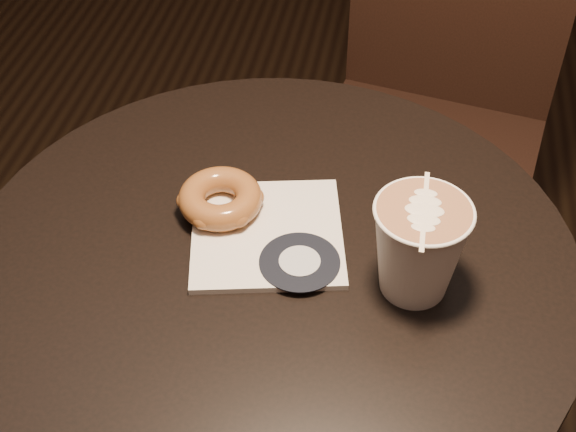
{
  "coord_description": "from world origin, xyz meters",
  "views": [
    {
      "loc": [
        0.13,
        -0.61,
        1.41
      ],
      "look_at": [
        0.01,
        0.03,
        0.79
      ],
      "focal_mm": 50.0,
      "sensor_mm": 36.0,
      "label": 1
    }
  ],
  "objects_px": {
    "doughnut": "(220,198)",
    "latte_cup": "(418,249)",
    "pastry_bag": "(267,234)",
    "chair": "(441,79)",
    "cafe_table": "(273,360)"
  },
  "relations": [
    {
      "from": "doughnut",
      "to": "latte_cup",
      "type": "relative_size",
      "value": 0.87
    },
    {
      "from": "pastry_bag",
      "to": "latte_cup",
      "type": "height_order",
      "value": "latte_cup"
    },
    {
      "from": "pastry_bag",
      "to": "doughnut",
      "type": "xyz_separation_m",
      "value": [
        -0.06,
        0.03,
        0.02
      ]
    },
    {
      "from": "chair",
      "to": "pastry_bag",
      "type": "bearing_deg",
      "value": -96.92
    },
    {
      "from": "pastry_bag",
      "to": "chair",
      "type": "bearing_deg",
      "value": 60.27
    },
    {
      "from": "chair",
      "to": "latte_cup",
      "type": "relative_size",
      "value": 8.96
    },
    {
      "from": "chair",
      "to": "pastry_bag",
      "type": "height_order",
      "value": "chair"
    },
    {
      "from": "doughnut",
      "to": "latte_cup",
      "type": "bearing_deg",
      "value": -17.99
    },
    {
      "from": "latte_cup",
      "to": "pastry_bag",
      "type": "bearing_deg",
      "value": 164.63
    },
    {
      "from": "pastry_bag",
      "to": "latte_cup",
      "type": "bearing_deg",
      "value": -27.49
    },
    {
      "from": "pastry_bag",
      "to": "doughnut",
      "type": "distance_m",
      "value": 0.07
    },
    {
      "from": "chair",
      "to": "latte_cup",
      "type": "distance_m",
      "value": 0.72
    },
    {
      "from": "latte_cup",
      "to": "cafe_table",
      "type": "bearing_deg",
      "value": 173.69
    },
    {
      "from": "cafe_table",
      "to": "chair",
      "type": "relative_size",
      "value": 0.74
    },
    {
      "from": "cafe_table",
      "to": "chair",
      "type": "height_order",
      "value": "chair"
    }
  ]
}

